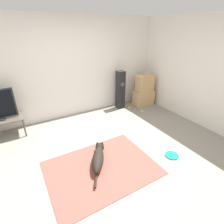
{
  "coord_description": "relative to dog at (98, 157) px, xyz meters",
  "views": [
    {
      "loc": [
        -1.31,
        -2.36,
        2.24
      ],
      "look_at": [
        0.56,
        0.83,
        0.45
      ],
      "focal_mm": 28.0,
      "sensor_mm": 36.0,
      "label": 1
    }
  ],
  "objects": [
    {
      "name": "area_rug",
      "position": [
        -0.01,
        -0.15,
        -0.12
      ],
      "size": [
        1.85,
        1.39,
        0.01
      ],
      "color": "#934C42",
      "rests_on": "ground_plane"
    },
    {
      "name": "cardboard_box_lower",
      "position": [
        2.42,
        1.69,
        0.11
      ],
      "size": [
        0.59,
        0.39,
        0.48
      ],
      "color": "tan",
      "rests_on": "ground_plane"
    },
    {
      "name": "tennis_ball_by_boxes",
      "position": [
        2.04,
        1.26,
        -0.09
      ],
      "size": [
        0.07,
        0.07,
        0.07
      ],
      "color": "#C6E033",
      "rests_on": "ground_plane"
    },
    {
      "name": "wall_right",
      "position": [
        2.87,
        0.09,
        1.15
      ],
      "size": [
        0.06,
        8.0,
        2.55
      ],
      "color": "silver",
      "rests_on": "ground_plane"
    },
    {
      "name": "frisbee",
      "position": [
        1.31,
        -0.54,
        -0.11
      ],
      "size": [
        0.26,
        0.26,
        0.03
      ],
      "color": "#199E7A",
      "rests_on": "ground_plane"
    },
    {
      "name": "wall_back",
      "position": [
        0.27,
        2.19,
        1.15
      ],
      "size": [
        8.0,
        0.06,
        2.55
      ],
      "color": "silver",
      "rests_on": "ground_plane"
    },
    {
      "name": "cardboard_box_upper",
      "position": [
        2.42,
        1.68,
        0.6
      ],
      "size": [
        0.49,
        0.32,
        0.5
      ],
      "color": "tan",
      "rests_on": "cardboard_box_lower"
    },
    {
      "name": "tennis_ball_near_speaker",
      "position": [
        1.86,
        1.65,
        -0.09
      ],
      "size": [
        0.07,
        0.07,
        0.07
      ],
      "color": "#C6E033",
      "rests_on": "ground_plane"
    },
    {
      "name": "floor_speaker",
      "position": [
        1.68,
        1.9,
        0.44
      ],
      "size": [
        0.22,
        0.22,
        1.13
      ],
      "color": "black",
      "rests_on": "ground_plane"
    },
    {
      "name": "dog",
      "position": [
        0.0,
        0.0,
        0.0
      ],
      "size": [
        0.59,
        0.91,
        0.24
      ],
      "color": "black",
      "rests_on": "area_rug"
    },
    {
      "name": "ground_plane",
      "position": [
        0.27,
        0.09,
        -0.12
      ],
      "size": [
        12.0,
        12.0,
        0.0
      ],
      "primitive_type": "plane",
      "color": "gray"
    }
  ]
}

